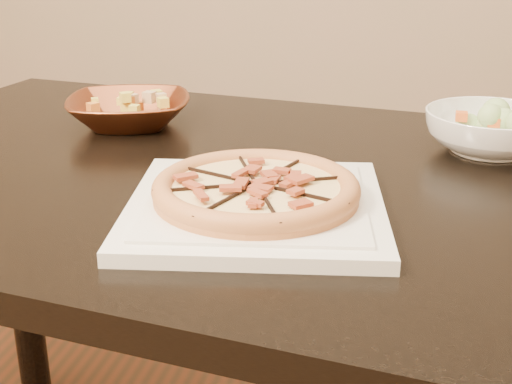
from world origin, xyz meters
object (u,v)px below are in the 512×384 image
at_px(pizza, 256,189).
at_px(salad_bowl, 491,132).
at_px(bronze_bowl, 129,111).
at_px(plate, 256,207).
at_px(dining_table, 225,233).

relative_size(pizza, salad_bowl, 1.25).
bearing_deg(bronze_bowl, plate, -48.50).
xyz_separation_m(dining_table, bronze_bowl, (-0.22, 0.18, 0.13)).
height_order(plate, pizza, pizza).
xyz_separation_m(bronze_bowl, salad_bowl, (0.61, -0.02, 0.01)).
bearing_deg(pizza, bronze_bowl, 131.50).
bearing_deg(dining_table, bronze_bowl, 140.57).
xyz_separation_m(pizza, salad_bowl, (0.30, 0.33, -0.00)).
relative_size(dining_table, plate, 3.95).
bearing_deg(bronze_bowl, salad_bowl, -1.45).
height_order(dining_table, bronze_bowl, bronze_bowl).
bearing_deg(salad_bowl, plate, -132.37).
height_order(pizza, salad_bowl, salad_bowl).
bearing_deg(plate, dining_table, 117.44).
distance_m(plate, pizza, 0.02).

